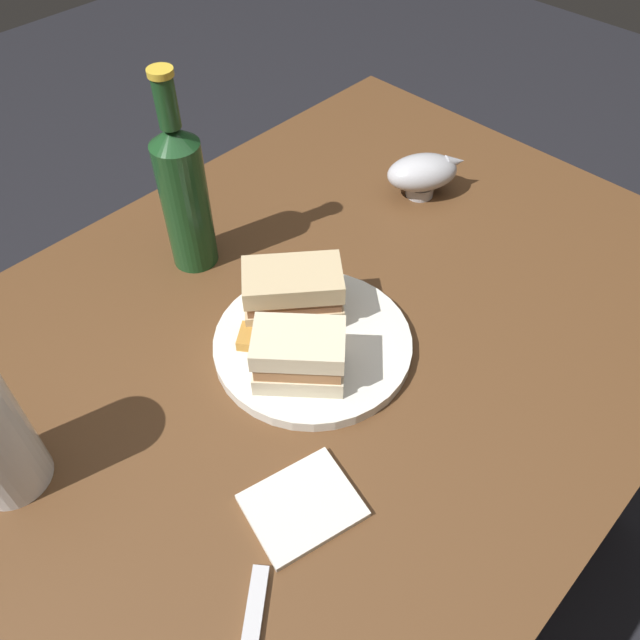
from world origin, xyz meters
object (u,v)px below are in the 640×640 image
object	(u,v)px
gravy_boat	(423,172)
sandwich_half_left	(293,292)
sandwich_half_right	(299,355)
napkin	(302,506)
plate	(313,344)
cider_bottle	(184,193)

from	to	relation	value
gravy_boat	sandwich_half_left	bearing A→B (deg)	-171.83
sandwich_half_right	napkin	size ratio (longest dim) A/B	1.13
plate	sandwich_half_left	size ratio (longest dim) A/B	1.78
sandwich_half_right	cider_bottle	size ratio (longest dim) A/B	0.44
cider_bottle	napkin	bearing A→B (deg)	-113.28
sandwich_half_left	napkin	size ratio (longest dim) A/B	1.27
sandwich_half_right	gravy_boat	size ratio (longest dim) A/B	0.95
plate	cider_bottle	size ratio (longest dim) A/B	0.88
plate	sandwich_half_right	world-z (taller)	sandwich_half_right
plate	gravy_boat	distance (m)	0.36
sandwich_half_right	gravy_boat	bearing A→B (deg)	17.60
sandwich_half_right	gravy_boat	world-z (taller)	sandwich_half_right
sandwich_half_left	napkin	bearing A→B (deg)	-132.58
sandwich_half_left	plate	bearing A→B (deg)	-109.26
plate	napkin	bearing A→B (deg)	-138.41
cider_bottle	napkin	distance (m)	0.43
sandwich_half_left	sandwich_half_right	world-z (taller)	same
plate	sandwich_half_right	xyz separation A→B (m)	(-0.05, -0.03, 0.04)
plate	gravy_boat	world-z (taller)	gravy_boat
sandwich_half_left	cider_bottle	world-z (taller)	cider_bottle
sandwich_half_left	gravy_boat	bearing A→B (deg)	8.17
sandwich_half_right	gravy_boat	xyz separation A→B (m)	(0.39, 0.13, -0.01)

